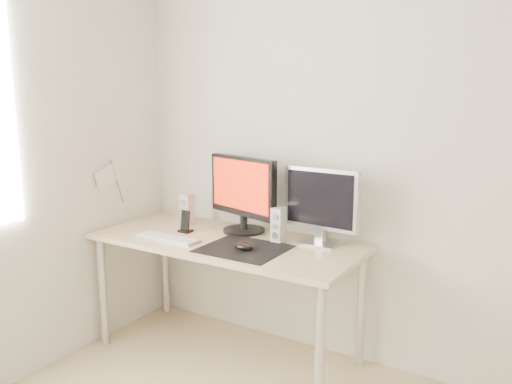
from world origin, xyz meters
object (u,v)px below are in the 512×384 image
at_px(mouse, 244,247).
at_px(speaker_left, 187,210).
at_px(desk, 226,252).
at_px(phone_dock, 185,226).
at_px(main_monitor, 243,191).
at_px(second_monitor, 321,203).
at_px(keyboard, 167,238).
at_px(speaker_right, 278,225).

relative_size(mouse, speaker_left, 0.55).
height_order(desk, phone_dock, phone_dock).
xyz_separation_m(main_monitor, second_monitor, (0.52, -0.00, -0.01)).
bearing_deg(mouse, speaker_left, 155.06).
height_order(mouse, speaker_left, speaker_left).
bearing_deg(keyboard, speaker_left, 109.43).
bearing_deg(mouse, main_monitor, 123.80).
relative_size(main_monitor, second_monitor, 1.20).
bearing_deg(main_monitor, mouse, -56.20).
bearing_deg(speaker_left, phone_dock, -55.11).
xyz_separation_m(mouse, main_monitor, (-0.22, 0.32, 0.23)).
height_order(mouse, second_monitor, second_monitor).
relative_size(main_monitor, keyboard, 1.28).
height_order(desk, speaker_right, speaker_right).
distance_m(desk, speaker_left, 0.47).
bearing_deg(keyboard, speaker_right, 26.94).
distance_m(mouse, second_monitor, 0.49).
height_order(mouse, keyboard, mouse).
bearing_deg(desk, speaker_right, 21.74).
height_order(main_monitor, speaker_right, main_monitor).
distance_m(main_monitor, second_monitor, 0.52).
bearing_deg(speaker_right, main_monitor, 165.83).
xyz_separation_m(mouse, desk, (-0.22, 0.14, -0.10)).
xyz_separation_m(desk, speaker_right, (0.29, 0.11, 0.18)).
relative_size(keyboard, phone_dock, 3.08).
distance_m(speaker_right, keyboard, 0.65).
relative_size(main_monitor, phone_dock, 3.94).
relative_size(mouse, second_monitor, 0.24).
bearing_deg(main_monitor, second_monitor, -0.35).
height_order(mouse, speaker_right, speaker_right).
bearing_deg(mouse, keyboard, -175.13).
distance_m(second_monitor, speaker_right, 0.28).
distance_m(main_monitor, speaker_left, 0.44).
xyz_separation_m(mouse, second_monitor, (0.30, 0.32, 0.22)).
relative_size(second_monitor, speaker_right, 2.25).
bearing_deg(main_monitor, phone_dock, -147.91).
bearing_deg(speaker_right, desk, -158.26).
bearing_deg(keyboard, phone_dock, 93.22).
height_order(speaker_right, phone_dock, speaker_right).
relative_size(desk, second_monitor, 3.54).
height_order(desk, main_monitor, main_monitor).
height_order(main_monitor, second_monitor, main_monitor).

